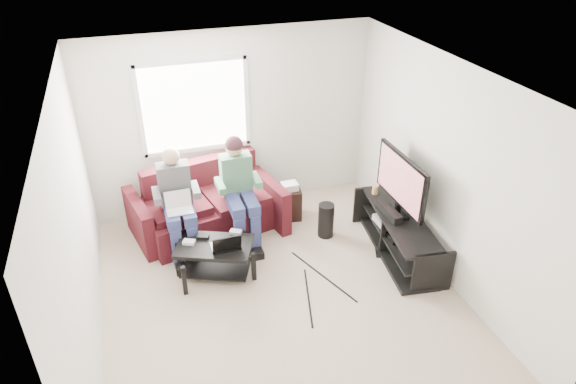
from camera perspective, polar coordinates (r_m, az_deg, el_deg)
The scene contains 26 objects.
floor at distance 6.11m, azimuth -0.75°, elevation -11.59°, with size 4.50×4.50×0.00m, color #C2AF97.
ceiling at distance 4.79m, azimuth -0.97°, elevation 12.27°, with size 4.50×4.50×0.00m, color white.
wall_back at distance 7.28m, azimuth -6.25°, elevation 7.66°, with size 4.50×4.50×0.00m, color silver.
wall_front at distance 3.74m, azimuth 10.21°, elevation -18.45°, with size 4.50×4.50×0.00m, color silver.
wall_left at distance 5.20m, azimuth -22.44°, elevation -4.66°, with size 4.50×4.50×0.00m, color silver.
wall_right at distance 6.15m, azimuth 17.21°, elevation 1.97°, with size 4.50×4.50×0.00m, color silver.
window at distance 7.08m, azimuth -10.34°, elevation 9.29°, with size 1.48×0.04×1.28m.
sofa at distance 7.14m, azimuth -9.06°, elevation -1.80°, with size 2.14×1.25×0.92m.
person_left at distance 6.57m, azimuth -12.21°, elevation -0.75°, with size 0.40×0.71×1.38m.
person_right at distance 6.66m, azimuth -5.49°, elevation 0.88°, with size 0.40×0.71×1.43m.
laptop_silver at distance 6.43m, azimuth -11.99°, elevation -1.61°, with size 0.32×0.22×0.24m, color silver, non-canonical shape.
coffee_table at distance 6.29m, azimuth -8.13°, elevation -6.68°, with size 1.03×0.86×0.45m.
laptop_black at distance 6.10m, azimuth -7.04°, elevation -5.14°, with size 0.34×0.24×0.24m, color black, non-canonical shape.
controller_a at distance 6.28m, azimuth -10.95°, elevation -5.48°, with size 0.14×0.09×0.04m, color silver.
controller_b at distance 6.35m, azimuth -9.42°, elevation -4.91°, with size 0.14×0.09×0.04m, color black.
controller_c at distance 6.37m, azimuth -5.84°, elevation -4.45°, with size 0.14×0.09×0.04m, color gray.
tv_stand at distance 6.79m, azimuth 12.16°, elevation -4.89°, with size 0.72×1.72×0.55m.
tv at distance 6.46m, azimuth 12.44°, elevation 1.14°, with size 0.12×1.10×0.81m.
soundbar at distance 6.61m, azimuth 11.17°, elevation -2.11°, with size 0.12×0.50×0.10m, color black.
drink_cup at distance 7.03m, azimuth 9.66°, elevation 0.24°, with size 0.08×0.08×0.12m, color #AF814B.
console_white at distance 6.47m, azimuth 13.94°, elevation -6.26°, with size 0.30×0.22×0.06m, color silver.
console_grey at distance 6.95m, azimuth 11.05°, elevation -2.99°, with size 0.34×0.26×0.08m, color gray.
console_black at distance 6.71m, azimuth 12.44°, elevation -4.57°, with size 0.38×0.30×0.07m, color black.
subwoofer at distance 6.98m, azimuth 4.24°, elevation -3.15°, with size 0.21×0.21×0.49m, color black.
keyboard_floor at distance 6.97m, azimuth 10.26°, elevation -6.01°, with size 0.15×0.46×0.03m, color black.
end_table at distance 7.35m, azimuth 0.19°, elevation -1.10°, with size 0.31×0.31×0.56m.
Camera 1 is at (-1.35, -4.35, 4.08)m, focal length 32.00 mm.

